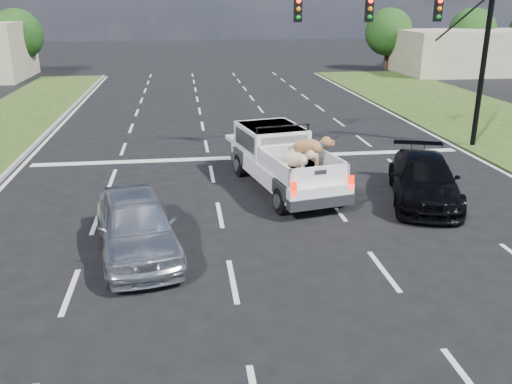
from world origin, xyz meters
TOP-DOWN VIEW (x-y plane):
  - ground at (0.00, 0.00)m, footprint 160.00×160.00m
  - road_markings at (0.00, 6.56)m, footprint 17.75×60.00m
  - traffic_signal at (7.20, 10.50)m, footprint 9.11×0.31m
  - building_right at (22.00, 34.00)m, footprint 12.00×7.00m
  - tree_far_c at (-16.00, 38.00)m, footprint 4.20×4.20m
  - tree_far_d at (16.00, 38.00)m, footprint 4.20×4.20m
  - tree_far_e at (24.00, 38.00)m, footprint 4.20×4.20m
  - pickup_truck at (0.51, 6.18)m, footprint 3.10×5.90m
  - silver_sedan at (-3.93, 1.71)m, footprint 2.58×4.74m
  - black_coupe at (4.61, 4.39)m, footprint 3.27×5.12m

SIDE VIEW (x-z plane):
  - ground at x=0.00m, z-range 0.00..0.00m
  - road_markings at x=0.00m, z-range 0.00..0.01m
  - black_coupe at x=4.61m, z-range 0.00..1.38m
  - silver_sedan at x=-3.93m, z-range 0.00..1.53m
  - pickup_truck at x=0.51m, z-range -0.06..2.04m
  - building_right at x=22.00m, z-range 0.00..3.60m
  - tree_far_c at x=-16.00m, z-range 0.59..5.99m
  - tree_far_d at x=16.00m, z-range 0.59..5.99m
  - tree_far_e at x=24.00m, z-range 0.59..5.99m
  - traffic_signal at x=7.20m, z-range 1.23..8.23m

